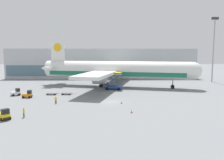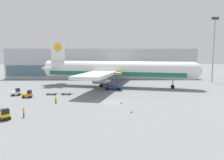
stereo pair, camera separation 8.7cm
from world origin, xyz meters
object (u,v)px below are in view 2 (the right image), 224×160
Objects in this scene: airplane_main at (113,70)px; traffic_cone_far at (131,111)px; ground_crew_near at (56,99)px; baggage_dolly_second at (66,93)px; traffic_cone_near at (121,102)px; baggage_tug_far at (4,115)px; scissor_lift_loader at (114,83)px; light_mast at (214,45)px; ground_crew_far at (24,112)px; baggage_tug_mid at (28,94)px; baggage_tug_foreground at (16,92)px; baggage_dolly_lead at (51,93)px.

airplane_main is 35.69m from traffic_cone_far.
airplane_main is 30.48m from ground_crew_near.
baggage_dolly_second is 18.92m from traffic_cone_near.
scissor_lift_loader is at bearing 104.83° from baggage_tug_far.
scissor_lift_loader is 3.40× the size of ground_crew_near.
baggage_dolly_second is 11.28m from ground_crew_near.
traffic_cone_near is (-40.14, -38.83, -14.74)m from light_mast.
baggage_tug_far reaches higher than ground_crew_far.
scissor_lift_loader reaches higher than ground_crew_near.
scissor_lift_loader is 1.55× the size of baggage_dolly_second.
baggage_tug_mid is at bearing -152.32° from baggage_dolly_second.
baggage_tug_mid is 11.42m from ground_crew_near.
baggage_tug_foreground reaches higher than traffic_cone_far.
airplane_main is 9.81× the size of scissor_lift_loader.
baggage_dolly_second is at bearing 121.45° from baggage_tug_far.
traffic_cone_near is 0.86× the size of traffic_cone_far.
light_mast is 7.03× the size of baggage_dolly_lead.
baggage_tug_foreground is 35.48m from traffic_cone_far.
traffic_cone_far is at bearing 124.36° from ground_crew_near.
light_mast is 44.08m from airplane_main.
airplane_main is at bearing 106.36° from scissor_lift_loader.
light_mast is at bearing 38.90° from scissor_lift_loader.
baggage_dolly_second is (6.48, 23.68, -0.49)m from baggage_tug_far.
airplane_main is at bearing 109.44° from baggage_tug_far.
baggage_tug_mid is 0.92× the size of baggage_tug_far.
traffic_cone_far is at bearing -70.56° from airplane_main.
airplane_main is 44.22m from baggage_tug_far.
baggage_dolly_second is at bearing -116.72° from airplane_main.
baggage_tug_mid is 6.65m from baggage_dolly_lead.
airplane_main is at bearing 44.24° from baggage_dolly_lead.
ground_crew_near is at bearing 178.88° from traffic_cone_near.
airplane_main reaches higher than ground_crew_near.
baggage_dolly_second is (-55.12, -27.28, -14.63)m from light_mast.
baggage_tug_mid is 30.12m from traffic_cone_far.
baggage_tug_foreground and baggage_tug_mid have the same top height.
baggage_tug_far is 24.56m from baggage_dolly_second.
ground_crew_near is (-55.47, -38.53, -14.02)m from light_mast.
ground_crew_far reaches higher than baggage_dolly_lead.
baggage_tug_foreground is 4.93× the size of traffic_cone_near.
light_mast is 81.18m from baggage_tug_far.
baggage_tug_far is at bearing -84.31° from baggage_tug_mid.
baggage_dolly_lead is (2.32, 23.54, -0.49)m from baggage_tug_far.
ground_crew_far is (5.78, -18.14, 0.18)m from baggage_tug_mid.
baggage_dolly_lead is at bearing -124.05° from airplane_main.
light_mast is 46.97m from scissor_lift_loader.
baggage_tug_far is at bearing -150.54° from traffic_cone_near.
scissor_lift_loader is 2.11× the size of baggage_tug_far.
baggage_dolly_lead is (5.20, 4.11, -0.49)m from baggage_tug_mid.
baggage_dolly_lead is (9.55, 0.95, -0.49)m from baggage_tug_foreground.
baggage_dolly_lead is at bearing 149.19° from traffic_cone_near.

